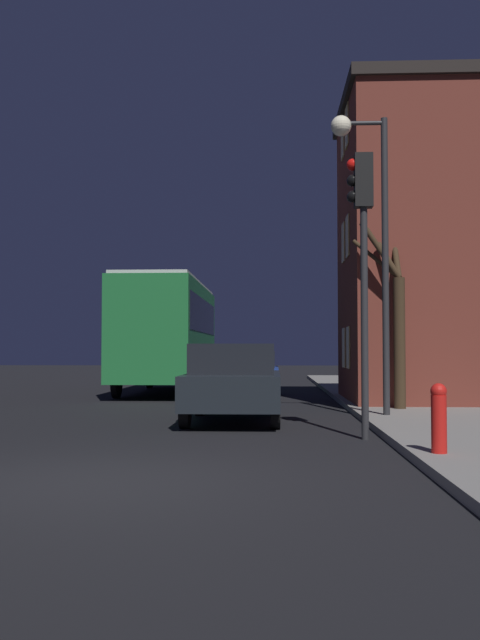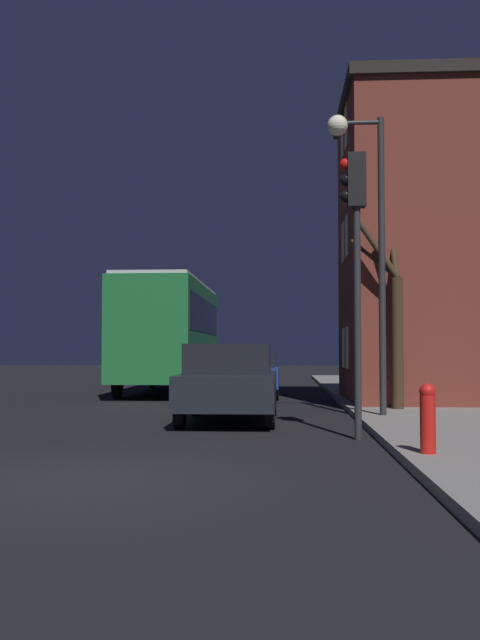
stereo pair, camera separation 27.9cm
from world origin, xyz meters
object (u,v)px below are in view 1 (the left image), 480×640
Objects in this scene: car_mid_lane at (249,373)px; bus at (168,328)px; traffic_light at (362,235)px; streetlamp at (367,206)px; fire_hydrant at (439,416)px; bare_tree at (395,315)px; car_near_lane at (234,381)px.

bus is at bearing 139.71° from car_mid_lane.
bus is 2.23× the size of car_mid_lane.
traffic_light is at bearing -68.05° from bus.
bus is at bearing 120.22° from streetlamp.
fire_hydrant is at bearing -88.17° from streetlamp.
streetlamp is 1.55× the size of car_mid_lane.
car_mid_lane is at bearing 122.67° from bare_tree.
bus reaches higher than fire_hydrant.
car_near_lane is 5.96m from fire_hydrant.
bare_tree reaches higher than car_near_lane.
car_mid_lane is at bearing -40.29° from bus.
traffic_light is 4.99m from bare_tree.
fire_hydrant is (0.18, -5.47, -3.87)m from streetlamp.
traffic_light is at bearing 105.52° from fire_hydrant.
car_near_lane is at bearing -74.11° from bus.
traffic_light is at bearing -50.37° from car_near_lane.
streetlamp reaches higher than car_near_lane.
bare_tree is 7.32m from fire_hydrant.
traffic_light reaches higher than bare_tree.
streetlamp is at bearing 91.83° from fire_hydrant.
fire_hydrant is (-0.66, -7.10, -1.66)m from bare_tree.
bus is at bearing 110.95° from fire_hydrant.
car_mid_lane is at bearing 110.73° from streetlamp.
bus is at bearing 105.89° from car_near_lane.
streetlamp is 4.60m from car_near_lane.
bare_tree is at bearing -57.33° from car_mid_lane.
car_mid_lane is (-2.22, 10.21, -2.61)m from traffic_light.
streetlamp is at bearing -59.78° from bus.
bus is (-5.60, 9.61, -2.24)m from streetlamp.
traffic_light is at bearing -99.24° from streetlamp.
streetlamp is 1.53× the size of car_near_lane.
car_mid_lane is at bearing 102.87° from fire_hydrant.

